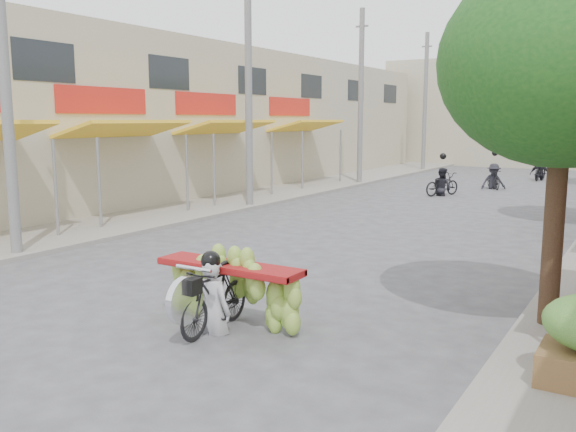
{
  "coord_description": "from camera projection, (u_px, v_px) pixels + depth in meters",
  "views": [
    {
      "loc": [
        6.59,
        -5.14,
        3.02
      ],
      "look_at": [
        0.29,
        5.2,
        1.1
      ],
      "focal_mm": 38.0,
      "sensor_mm": 36.0,
      "label": 1
    }
  ],
  "objects": [
    {
      "name": "utility_pole_far",
      "position": [
        361.0,
        98.0,
        28.05
      ],
      "size": [
        0.6,
        0.24,
        8.0
      ],
      "color": "slate",
      "rests_on": "ground"
    },
    {
      "name": "utility_pole_mid",
      "position": [
        249.0,
        89.0,
        20.46
      ],
      "size": [
        0.6,
        0.24,
        8.0
      ],
      "color": "slate",
      "rests_on": "ground"
    },
    {
      "name": "bg_motorbike_b",
      "position": [
        494.0,
        169.0,
        26.64
      ],
      "size": [
        1.19,
        1.47,
        1.95
      ],
      "color": "black",
      "rests_on": "ground"
    },
    {
      "name": "utility_pole_back",
      "position": [
        425.0,
        102.0,
        35.64
      ],
      "size": [
        0.6,
        0.24,
        8.0
      ],
      "color": "slate",
      "rests_on": "ground"
    },
    {
      "name": "ground",
      "position": [
        69.0,
        347.0,
        8.19
      ],
      "size": [
        120.0,
        120.0,
        0.0
      ],
      "primitive_type": "plane",
      "color": "#55555A",
      "rests_on": "ground"
    },
    {
      "name": "banana_motorbike",
      "position": [
        221.0,
        283.0,
        8.82
      ],
      "size": [
        2.32,
        1.82,
        1.98
      ],
      "color": "black",
      "rests_on": "ground"
    },
    {
      "name": "bg_motorbike_a",
      "position": [
        442.0,
        177.0,
        24.37
      ],
      "size": [
        1.27,
        1.74,
        1.95
      ],
      "color": "black",
      "rests_on": "ground"
    },
    {
      "name": "sidewalk_left",
      "position": [
        260.0,
        194.0,
        24.43
      ],
      "size": [
        4.0,
        60.0,
        0.12
      ],
      "primitive_type": "cube",
      "color": "gray",
      "rests_on": "ground"
    },
    {
      "name": "bg_motorbike_c",
      "position": [
        540.0,
        165.0,
        30.51
      ],
      "size": [
        1.01,
        1.76,
        1.95
      ],
      "color": "black",
      "rests_on": "ground"
    },
    {
      "name": "utility_pole_near",
      "position": [
        4.0,
        71.0,
        12.87
      ],
      "size": [
        0.6,
        0.24,
        8.0
      ],
      "color": "slate",
      "rests_on": "ground"
    },
    {
      "name": "far_building",
      "position": [
        545.0,
        112.0,
        39.7
      ],
      "size": [
        20.0,
        6.0,
        7.0
      ],
      "primitive_type": "cube",
      "color": "#B5AC8F",
      "rests_on": "ground"
    },
    {
      "name": "shophouse_row_left",
      "position": [
        148.0,
        120.0,
        25.67
      ],
      "size": [
        9.77,
        40.0,
        6.0
      ],
      "color": "#B5AC8F",
      "rests_on": "ground"
    },
    {
      "name": "street_tree_near",
      "position": [
        565.0,
        62.0,
        8.2
      ],
      "size": [
        3.4,
        3.4,
        5.25
      ],
      "color": "#3A2719",
      "rests_on": "ground"
    }
  ]
}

